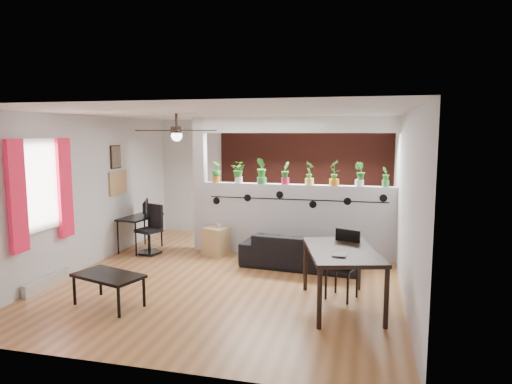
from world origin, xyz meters
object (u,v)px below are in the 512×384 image
potted_plant_2 (262,170)px  cube_shelf (216,241)px  potted_plant_5 (334,172)px  coffee_table (108,278)px  sofa (301,251)px  potted_plant_7 (386,176)px  potted_plant_0 (216,171)px  computer_desk (140,219)px  potted_plant_1 (239,171)px  cup (218,225)px  office_chair (151,233)px  potted_plant_6 (360,173)px  potted_plant_3 (285,172)px  potted_plant_4 (309,172)px  ceiling_fan (177,132)px  folding_chair (345,258)px  dining_table (342,256)px

potted_plant_2 → cube_shelf: 1.61m
potted_plant_2 → potted_plant_5: (1.35, 0.00, -0.01)m
potted_plant_2 → coffee_table: size_ratio=0.47×
sofa → coffee_table: sofa is taller
potted_plant_7 → cube_shelf: potted_plant_7 is taller
potted_plant_2 → cube_shelf: bearing=-157.3°
potted_plant_0 → computer_desk: 1.79m
potted_plant_1 → coffee_table: (-0.92, -3.11, -1.18)m
cup → office_chair: office_chair is taller
computer_desk → potted_plant_6: bearing=4.8°
potted_plant_3 → potted_plant_4: potted_plant_4 is taller
potted_plant_7 → sofa: potted_plant_7 is taller
ceiling_fan → potted_plant_3: bearing=52.6°
potted_plant_5 → office_chair: 3.64m
potted_plant_5 → cube_shelf: size_ratio=0.90×
potted_plant_3 → potted_plant_7: size_ratio=1.16×
potted_plant_1 → potted_plant_5: (1.81, -0.00, 0.03)m
potted_plant_3 → office_chair: size_ratio=0.45×
folding_chair → coffee_table: (-3.04, -1.10, -0.18)m
potted_plant_0 → computer_desk: potted_plant_0 is taller
potted_plant_0 → dining_table: size_ratio=0.25×
ceiling_fan → potted_plant_3: (1.37, 1.80, -0.74)m
ceiling_fan → sofa: (1.79, 1.07, -2.03)m
folding_chair → coffee_table: bearing=-160.2°
potted_plant_0 → sofa: size_ratio=0.21×
cube_shelf → sofa: bearing=3.7°
potted_plant_7 → potted_plant_3: bearing=180.0°
office_chair → dining_table: (3.69, -1.86, 0.29)m
cube_shelf → office_chair: bearing=-153.4°
office_chair → cube_shelf: bearing=9.8°
potted_plant_2 → folding_chair: 2.82m
potted_plant_6 → cube_shelf: size_ratio=0.82×
potted_plant_0 → folding_chair: potted_plant_0 is taller
potted_plant_4 → folding_chair: bearing=-69.2°
ceiling_fan → computer_desk: size_ratio=1.20×
potted_plant_7 → coffee_table: potted_plant_7 is taller
potted_plant_2 → potted_plant_7: 2.26m
potted_plant_3 → potted_plant_7: bearing=0.0°
potted_plant_6 → potted_plant_7: potted_plant_6 is taller
office_chair → potted_plant_4: bearing=10.6°
potted_plant_2 → folding_chair: (1.67, -2.01, -1.04)m
dining_table → potted_plant_4: bearing=107.2°
ceiling_fan → potted_plant_4: 2.67m
potted_plant_7 → potted_plant_2: bearing=-180.0°
potted_plant_6 → potted_plant_7: 0.45m
potted_plant_0 → potted_plant_6: (2.71, 0.00, 0.01)m
ceiling_fan → dining_table: ceiling_fan is taller
cube_shelf → dining_table: size_ratio=0.33×
potted_plant_0 → potted_plant_5: 2.26m
potted_plant_2 → computer_desk: (-2.37, -0.35, -0.99)m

